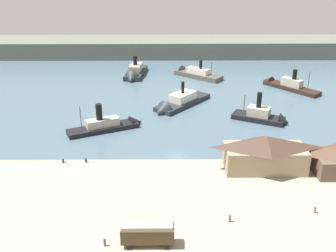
{
  "coord_description": "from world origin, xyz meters",
  "views": [
    {
      "loc": [
        -2.79,
        -86.06,
        45.6
      ],
      "look_at": [
        -1.8,
        14.49,
        2.0
      ],
      "focal_mm": 41.76,
      "sensor_mm": 36.0,
      "label": 1
    }
  ],
  "objects_px": {
    "pedestrian_at_waters_edge": "(315,210)",
    "ferry_moored_east": "(111,125)",
    "street_tram": "(148,233)",
    "mooring_post_center_west": "(63,161)",
    "ferry_shed_west_terminal": "(265,153)",
    "ferry_approaching_east": "(193,73)",
    "mooring_post_center_east": "(86,160)",
    "ferry_approaching_west": "(265,117)",
    "ferry_outer_harbor": "(177,104)",
    "ferry_near_quay": "(135,73)",
    "pedestrian_walking_west": "(105,242)",
    "pedestrian_near_cart": "(230,218)",
    "ferry_departing_north": "(285,85)"
  },
  "relations": [
    {
      "from": "pedestrian_at_waters_edge",
      "to": "ferry_moored_east",
      "type": "bearing_deg",
      "value": 135.87
    },
    {
      "from": "street_tram",
      "to": "mooring_post_center_west",
      "type": "relative_size",
      "value": 9.79
    },
    {
      "from": "ferry_shed_west_terminal",
      "to": "pedestrian_at_waters_edge",
      "type": "distance_m",
      "value": 18.03
    },
    {
      "from": "ferry_shed_west_terminal",
      "to": "ferry_approaching_east",
      "type": "bearing_deg",
      "value": 97.71
    },
    {
      "from": "mooring_post_center_east",
      "to": "ferry_approaching_west",
      "type": "relative_size",
      "value": 0.05
    },
    {
      "from": "ferry_shed_west_terminal",
      "to": "ferry_approaching_west",
      "type": "xyz_separation_m",
      "value": [
        7.63,
        30.85,
        -3.89
      ]
    },
    {
      "from": "pedestrian_at_waters_edge",
      "to": "mooring_post_center_west",
      "type": "bearing_deg",
      "value": 158.95
    },
    {
      "from": "ferry_shed_west_terminal",
      "to": "ferry_outer_harbor",
      "type": "bearing_deg",
      "value": 113.32
    },
    {
      "from": "pedestrian_at_waters_edge",
      "to": "ferry_near_quay",
      "type": "xyz_separation_m",
      "value": [
        -40.51,
        95.73,
        -0.34
      ]
    },
    {
      "from": "pedestrian_walking_west",
      "to": "mooring_post_center_east",
      "type": "distance_m",
      "value": 30.3
    },
    {
      "from": "mooring_post_center_east",
      "to": "ferry_outer_harbor",
      "type": "bearing_deg",
      "value": 60.28
    },
    {
      "from": "pedestrian_walking_west",
      "to": "ferry_near_quay",
      "type": "height_order",
      "value": "ferry_near_quay"
    },
    {
      "from": "ferry_outer_harbor",
      "to": "ferry_approaching_east",
      "type": "height_order",
      "value": "ferry_outer_harbor"
    },
    {
      "from": "mooring_post_center_west",
      "to": "mooring_post_center_east",
      "type": "xyz_separation_m",
      "value": [
        5.3,
        0.24,
        0.0
      ]
    },
    {
      "from": "ferry_moored_east",
      "to": "ferry_approaching_west",
      "type": "bearing_deg",
      "value": 6.65
    },
    {
      "from": "pedestrian_near_cart",
      "to": "ferry_near_quay",
      "type": "xyz_separation_m",
      "value": [
        -24.03,
        98.29,
        -0.36
      ]
    },
    {
      "from": "mooring_post_center_east",
      "to": "ferry_near_quay",
      "type": "relative_size",
      "value": 0.04
    },
    {
      "from": "street_tram",
      "to": "ferry_near_quay",
      "type": "height_order",
      "value": "ferry_near_quay"
    },
    {
      "from": "mooring_post_center_west",
      "to": "ferry_approaching_east",
      "type": "height_order",
      "value": "ferry_approaching_east"
    },
    {
      "from": "mooring_post_center_west",
      "to": "ferry_approaching_west",
      "type": "relative_size",
      "value": 0.05
    },
    {
      "from": "mooring_post_center_east",
      "to": "ferry_approaching_east",
      "type": "bearing_deg",
      "value": 68.22
    },
    {
      "from": "pedestrian_at_waters_edge",
      "to": "pedestrian_walking_west",
      "type": "distance_m",
      "value": 39.36
    },
    {
      "from": "street_tram",
      "to": "ferry_outer_harbor",
      "type": "distance_m",
      "value": 68.72
    },
    {
      "from": "pedestrian_walking_west",
      "to": "ferry_approaching_west",
      "type": "distance_m",
      "value": 69.3
    },
    {
      "from": "street_tram",
      "to": "ferry_departing_north",
      "type": "relative_size",
      "value": 0.41
    },
    {
      "from": "pedestrian_at_waters_edge",
      "to": "ferry_approaching_west",
      "type": "xyz_separation_m",
      "value": [
        1.9,
        47.6,
        -0.45
      ]
    },
    {
      "from": "mooring_post_center_west",
      "to": "mooring_post_center_east",
      "type": "relative_size",
      "value": 1.0
    },
    {
      "from": "ferry_approaching_west",
      "to": "street_tram",
      "type": "bearing_deg",
      "value": -120.52
    },
    {
      "from": "ferry_outer_harbor",
      "to": "ferry_approaching_west",
      "type": "relative_size",
      "value": 1.33
    },
    {
      "from": "ferry_shed_west_terminal",
      "to": "mooring_post_center_east",
      "type": "distance_m",
      "value": 41.42
    },
    {
      "from": "ferry_shed_west_terminal",
      "to": "ferry_near_quay",
      "type": "relative_size",
      "value": 0.84
    },
    {
      "from": "pedestrian_walking_west",
      "to": "pedestrian_near_cart",
      "type": "relative_size",
      "value": 1.0
    },
    {
      "from": "mooring_post_center_west",
      "to": "ferry_shed_west_terminal",
      "type": "bearing_deg",
      "value": -4.08
    },
    {
      "from": "ferry_moored_east",
      "to": "ferry_outer_harbor",
      "type": "bearing_deg",
      "value": 42.18
    },
    {
      "from": "ferry_shed_west_terminal",
      "to": "mooring_post_center_east",
      "type": "height_order",
      "value": "ferry_shed_west_terminal"
    },
    {
      "from": "mooring_post_center_west",
      "to": "ferry_approaching_east",
      "type": "bearing_deg",
      "value": 64.92
    },
    {
      "from": "pedestrian_near_cart",
      "to": "ferry_outer_harbor",
      "type": "height_order",
      "value": "ferry_outer_harbor"
    },
    {
      "from": "mooring_post_center_east",
      "to": "ferry_departing_north",
      "type": "distance_m",
      "value": 87.66
    },
    {
      "from": "ferry_moored_east",
      "to": "ferry_near_quay",
      "type": "height_order",
      "value": "ferry_near_quay"
    },
    {
      "from": "mooring_post_center_west",
      "to": "mooring_post_center_east",
      "type": "height_order",
      "value": "same"
    },
    {
      "from": "pedestrian_near_cart",
      "to": "mooring_post_center_east",
      "type": "height_order",
      "value": "pedestrian_near_cart"
    },
    {
      "from": "pedestrian_at_waters_edge",
      "to": "ferry_approaching_west",
      "type": "relative_size",
      "value": 0.09
    },
    {
      "from": "ferry_shed_west_terminal",
      "to": "ferry_approaching_west",
      "type": "height_order",
      "value": "ferry_shed_west_terminal"
    },
    {
      "from": "street_tram",
      "to": "mooring_post_center_east",
      "type": "bearing_deg",
      "value": 118.49
    },
    {
      "from": "ferry_moored_east",
      "to": "ferry_near_quay",
      "type": "distance_m",
      "value": 53.52
    },
    {
      "from": "pedestrian_at_waters_edge",
      "to": "pedestrian_near_cart",
      "type": "distance_m",
      "value": 16.67
    },
    {
      "from": "ferry_shed_west_terminal",
      "to": "pedestrian_at_waters_edge",
      "type": "xyz_separation_m",
      "value": [
        5.73,
        -16.75,
        -3.44
      ]
    },
    {
      "from": "pedestrian_at_waters_edge",
      "to": "ferry_outer_harbor",
      "type": "xyz_separation_m",
      "value": [
        -24.28,
        59.8,
        -0.64
      ]
    },
    {
      "from": "ferry_shed_west_terminal",
      "to": "pedestrian_near_cart",
      "type": "relative_size",
      "value": 11.32
    },
    {
      "from": "ferry_departing_north",
      "to": "pedestrian_walking_west",
      "type": "bearing_deg",
      "value": -122.05
    }
  ]
}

